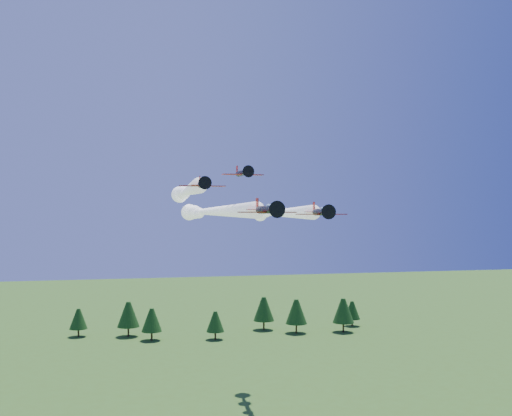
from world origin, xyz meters
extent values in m
cylinder|color=black|center=(-1.20, -9.54, 42.42)|extent=(1.68, 6.11, 1.12)
cone|color=black|center=(-0.87, -13.05, 42.42)|extent=(1.21, 1.11, 1.12)
cone|color=black|center=(-0.81, -13.71, 42.42)|extent=(0.54, 0.55, 0.49)
cylinder|color=black|center=(-0.79, -13.90, 42.42)|extent=(2.34, 0.27, 2.35)
cube|color=red|center=(-1.16, -9.99, 42.07)|extent=(8.37, 2.28, 0.13)
cube|color=red|center=(-1.58, -5.59, 42.48)|extent=(3.32, 1.25, 0.08)
cube|color=red|center=(-1.59, -5.48, 43.37)|extent=(0.20, 1.07, 1.62)
ellipsoid|color=#83A9CA|center=(-1.11, -10.54, 42.87)|extent=(0.93, 1.41, 0.70)
sphere|color=white|center=(-5.19, 32.60, 42.42)|extent=(2.30, 2.30, 2.30)
sphere|color=white|center=(-5.70, 37.94, 42.42)|extent=(3.00, 3.00, 3.00)
sphere|color=white|center=(-6.20, 43.27, 42.42)|extent=(3.70, 3.70, 3.70)
cylinder|color=black|center=(-9.16, -1.13, 46.37)|extent=(1.04, 5.12, 0.94)
cone|color=black|center=(-9.21, -4.11, 46.37)|extent=(0.96, 0.87, 0.94)
cone|color=black|center=(-9.22, -4.68, 46.37)|extent=(0.42, 0.43, 0.42)
cylinder|color=black|center=(-9.22, -4.84, 46.37)|extent=(1.98, 0.07, 1.98)
cube|color=red|center=(-9.16, -1.51, 46.07)|extent=(7.01, 1.40, 0.11)
cube|color=red|center=(-9.10, 2.22, 46.42)|extent=(2.75, 0.85, 0.07)
cube|color=red|center=(-9.09, 2.32, 47.17)|extent=(0.10, 0.90, 1.37)
ellipsoid|color=#83A9CA|center=(-9.17, -1.98, 46.75)|extent=(0.70, 1.15, 0.59)
sphere|color=white|center=(-8.51, 34.17, 46.37)|extent=(2.30, 2.30, 2.30)
sphere|color=white|center=(-8.43, 38.63, 46.37)|extent=(3.00, 3.00, 3.00)
sphere|color=white|center=(-8.35, 43.09, 46.37)|extent=(3.70, 3.70, 3.70)
cylinder|color=black|center=(10.67, 1.32, 42.18)|extent=(1.45, 6.16, 1.13)
cone|color=black|center=(10.48, -2.24, 42.18)|extent=(1.18, 1.08, 1.13)
cone|color=black|center=(10.44, -2.92, 42.18)|extent=(0.52, 0.53, 0.50)
cylinder|color=black|center=(10.43, -3.11, 42.18)|extent=(2.37, 0.17, 2.38)
cube|color=red|center=(10.65, 0.86, 41.82)|extent=(8.44, 1.97, 0.14)
cube|color=red|center=(10.88, 5.33, 42.24)|extent=(3.33, 1.13, 0.08)
cube|color=red|center=(10.89, 5.44, 43.14)|extent=(0.16, 1.08, 1.64)
ellipsoid|color=#83A9CA|center=(10.62, 0.30, 42.63)|extent=(0.89, 1.40, 0.71)
sphere|color=white|center=(13.04, 46.00, 42.18)|extent=(2.30, 2.30, 2.30)
sphere|color=white|center=(13.34, 51.68, 42.18)|extent=(3.00, 3.00, 3.00)
sphere|color=white|center=(13.64, 57.36, 42.18)|extent=(3.70, 3.70, 3.70)
cylinder|color=black|center=(-1.30, 6.85, 48.79)|extent=(1.31, 5.19, 0.95)
cone|color=black|center=(-1.09, 3.86, 48.79)|extent=(1.01, 0.92, 0.95)
cone|color=black|center=(-1.05, 3.29, 48.79)|extent=(0.45, 0.46, 0.42)
cylinder|color=black|center=(-1.04, 3.13, 48.79)|extent=(2.00, 0.18, 2.00)
cube|color=red|center=(-1.27, 6.47, 48.49)|extent=(7.11, 1.77, 0.11)
cube|color=red|center=(-1.54, 10.22, 48.84)|extent=(2.81, 1.00, 0.07)
cube|color=red|center=(-1.54, 10.31, 49.60)|extent=(0.15, 0.91, 1.38)
ellipsoid|color=#83A9CA|center=(-1.24, 6.00, 49.17)|extent=(0.76, 1.19, 0.59)
cylinder|color=#382314|center=(-19.36, 114.42, 1.66)|extent=(0.60, 0.60, 3.32)
cone|color=#0F3310|center=(-19.36, 114.42, 7.60)|extent=(7.60, 7.60, 8.55)
cylinder|color=#382314|center=(38.73, 106.87, 1.66)|extent=(0.60, 0.60, 3.33)
cone|color=#0F3310|center=(38.73, 106.87, 7.61)|extent=(7.61, 7.61, 8.56)
cylinder|color=#382314|center=(28.87, 115.06, 1.66)|extent=(0.60, 0.60, 3.33)
cone|color=#0F3310|center=(28.87, 115.06, 7.60)|extent=(7.60, 7.60, 8.55)
cylinder|color=#382314|center=(-11.80, 106.32, 1.49)|extent=(0.60, 0.60, 2.98)
cone|color=#0F3310|center=(-11.80, 106.32, 6.80)|extent=(6.80, 6.80, 7.65)
cylinder|color=#382314|center=(9.11, 102.90, 1.32)|extent=(0.60, 0.60, 2.64)
cone|color=#0F3310|center=(9.11, 102.90, 6.03)|extent=(6.03, 6.03, 6.78)
cylinder|color=#382314|center=(63.05, 114.52, 1.30)|extent=(0.60, 0.60, 2.60)
cone|color=#0F3310|center=(63.05, 114.52, 5.95)|extent=(5.95, 5.95, 6.70)
cylinder|color=#382314|center=(-36.09, 117.92, 1.34)|extent=(0.60, 0.60, 2.68)
cone|color=#0F3310|center=(-36.09, 117.92, 6.12)|extent=(6.12, 6.12, 6.88)
cylinder|color=#382314|center=(55.66, 104.89, 1.67)|extent=(0.60, 0.60, 3.34)
cone|color=#0F3310|center=(55.66, 104.89, 7.64)|extent=(7.64, 7.64, 8.60)
camera|label=1|loc=(-20.51, -87.13, 41.56)|focal=40.00mm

